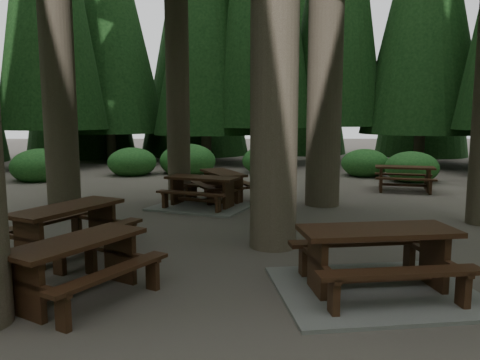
{
  "coord_description": "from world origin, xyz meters",
  "views": [
    {
      "loc": [
        0.18,
        -8.07,
        2.37
      ],
      "look_at": [
        0.2,
        1.07,
        1.1
      ],
      "focal_mm": 35.0,
      "sensor_mm": 36.0,
      "label": 1
    }
  ],
  "objects_px": {
    "picnic_table_d": "(404,175)",
    "picnic_table_f": "(223,181)",
    "picnic_table_e": "(78,259)",
    "picnic_table_a": "(376,270)",
    "picnic_table_c": "(202,197)",
    "picnic_table_b": "(68,223)"
  },
  "relations": [
    {
      "from": "picnic_table_d",
      "to": "picnic_table_f",
      "type": "relative_size",
      "value": 0.91
    },
    {
      "from": "picnic_table_d",
      "to": "picnic_table_e",
      "type": "height_order",
      "value": "picnic_table_e"
    },
    {
      "from": "picnic_table_a",
      "to": "picnic_table_c",
      "type": "relative_size",
      "value": 0.98
    },
    {
      "from": "picnic_table_c",
      "to": "picnic_table_f",
      "type": "relative_size",
      "value": 1.27
    },
    {
      "from": "picnic_table_c",
      "to": "picnic_table_f",
      "type": "distance_m",
      "value": 1.17
    },
    {
      "from": "picnic_table_c",
      "to": "picnic_table_e",
      "type": "distance_m",
      "value": 6.19
    },
    {
      "from": "picnic_table_f",
      "to": "picnic_table_a",
      "type": "bearing_deg",
      "value": -4.6
    },
    {
      "from": "picnic_table_e",
      "to": "picnic_table_f",
      "type": "relative_size",
      "value": 1.01
    },
    {
      "from": "picnic_table_e",
      "to": "picnic_table_d",
      "type": "bearing_deg",
      "value": -8.43
    },
    {
      "from": "picnic_table_c",
      "to": "picnic_table_d",
      "type": "distance_m",
      "value": 6.76
    },
    {
      "from": "picnic_table_d",
      "to": "picnic_table_a",
      "type": "bearing_deg",
      "value": -96.01
    },
    {
      "from": "picnic_table_a",
      "to": "picnic_table_e",
      "type": "relative_size",
      "value": 1.23
    },
    {
      "from": "picnic_table_c",
      "to": "picnic_table_e",
      "type": "height_order",
      "value": "picnic_table_c"
    },
    {
      "from": "picnic_table_a",
      "to": "picnic_table_d",
      "type": "height_order",
      "value": "picnic_table_a"
    },
    {
      "from": "picnic_table_d",
      "to": "picnic_table_f",
      "type": "distance_m",
      "value": 5.93
    },
    {
      "from": "picnic_table_b",
      "to": "picnic_table_e",
      "type": "relative_size",
      "value": 1.06
    },
    {
      "from": "picnic_table_d",
      "to": "picnic_table_c",
      "type": "bearing_deg",
      "value": -140.8
    },
    {
      "from": "picnic_table_d",
      "to": "picnic_table_e",
      "type": "distance_m",
      "value": 11.44
    },
    {
      "from": "picnic_table_b",
      "to": "picnic_table_e",
      "type": "distance_m",
      "value": 2.08
    },
    {
      "from": "picnic_table_d",
      "to": "picnic_table_e",
      "type": "bearing_deg",
      "value": -114.25
    },
    {
      "from": "picnic_table_c",
      "to": "picnic_table_d",
      "type": "bearing_deg",
      "value": 45.99
    },
    {
      "from": "picnic_table_a",
      "to": "picnic_table_f",
      "type": "distance_m",
      "value": 7.3
    }
  ]
}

